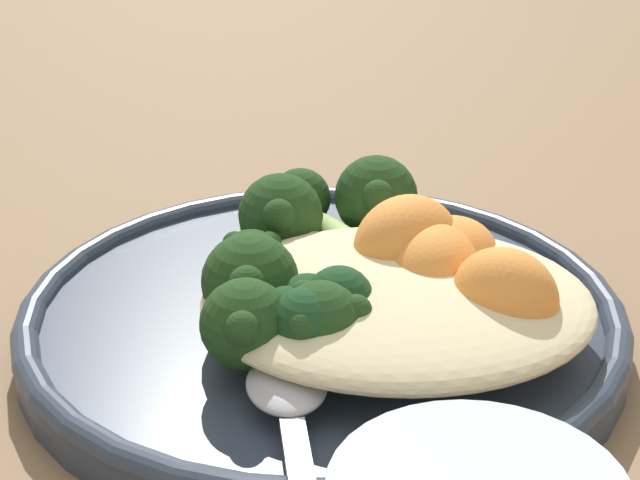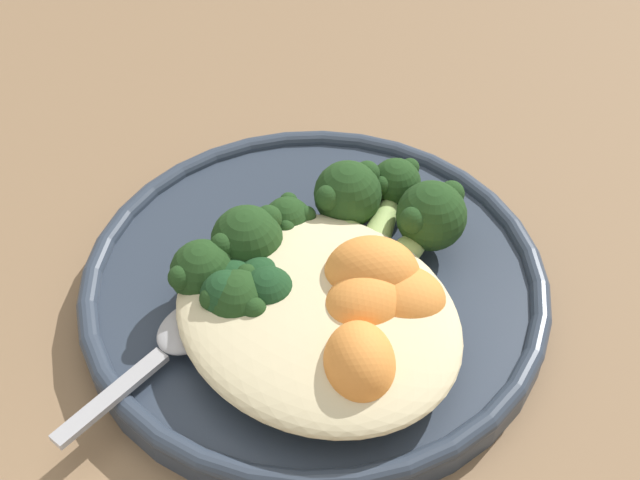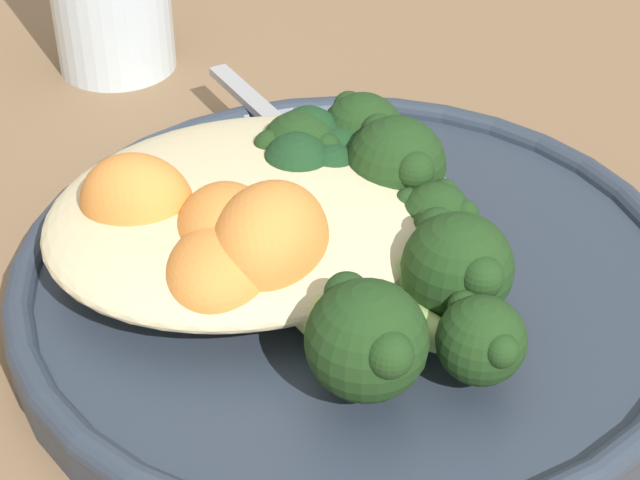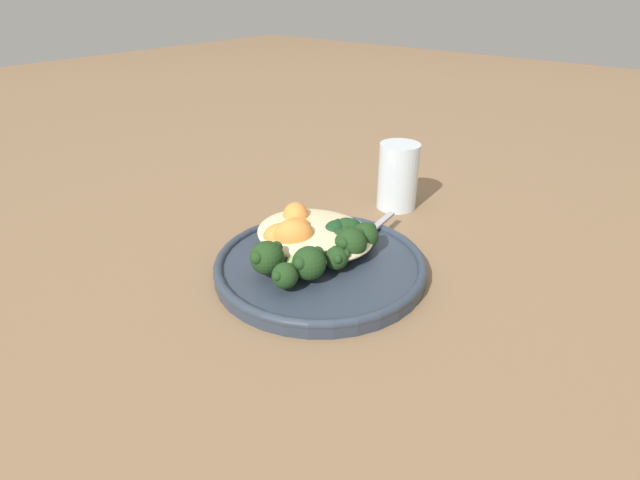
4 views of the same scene
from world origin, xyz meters
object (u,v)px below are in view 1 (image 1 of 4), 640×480
at_px(plate, 322,319).
at_px(broccoli_stalk_1, 325,223).
at_px(broccoli_stalk_5, 275,320).
at_px(broccoli_stalk_0, 380,211).
at_px(broccoli_stalk_2, 308,233).
at_px(kale_tuft, 316,317).
at_px(sweet_potato_chunk_0, 406,245).
at_px(spoon, 289,400).
at_px(quinoa_mound, 397,301).
at_px(broccoli_stalk_3, 298,271).
at_px(sweet_potato_chunk_3, 505,298).
at_px(sweet_potato_chunk_2, 433,268).
at_px(broccoli_stalk_4, 274,284).
at_px(broccoli_stalk_6, 331,321).
at_px(sweet_potato_chunk_1, 445,255).

xyz_separation_m(plate, broccoli_stalk_1, (-0.00, -0.05, 0.02)).
bearing_deg(broccoli_stalk_5, broccoli_stalk_0, -150.82).
bearing_deg(plate, broccoli_stalk_2, -78.61).
bearing_deg(kale_tuft, broccoli_stalk_2, -86.65).
height_order(sweet_potato_chunk_0, spoon, sweet_potato_chunk_0).
height_order(broccoli_stalk_1, kale_tuft, kale_tuft).
xyz_separation_m(quinoa_mound, broccoli_stalk_3, (0.04, -0.03, -0.00)).
bearing_deg(sweet_potato_chunk_3, broccoli_stalk_2, -41.07).
distance_m(sweet_potato_chunk_2, kale_tuft, 0.06).
bearing_deg(kale_tuft, sweet_potato_chunk_2, -142.13).
bearing_deg(sweet_potato_chunk_2, quinoa_mound, 49.34).
xyz_separation_m(broccoli_stalk_2, broccoli_stalk_3, (0.00, 0.03, -0.00)).
relative_size(broccoli_stalk_2, broccoli_stalk_3, 0.96).
xyz_separation_m(broccoli_stalk_5, sweet_potato_chunk_0, (-0.06, -0.05, 0.01)).
xyz_separation_m(broccoli_stalk_4, kale_tuft, (-0.02, 0.03, -0.00)).
bearing_deg(sweet_potato_chunk_2, broccoli_stalk_6, 43.01).
bearing_deg(spoon, broccoli_stalk_4, 179.96).
relative_size(sweet_potato_chunk_1, spoon, 0.45).
height_order(quinoa_mound, sweet_potato_chunk_3, sweet_potato_chunk_3).
distance_m(broccoli_stalk_2, broccoli_stalk_6, 0.08).
distance_m(quinoa_mound, broccoli_stalk_2, 0.07).
xyz_separation_m(quinoa_mound, spoon, (0.04, 0.06, -0.01)).
distance_m(plate, sweet_potato_chunk_0, 0.05).
bearing_deg(sweet_potato_chunk_1, sweet_potato_chunk_2, 68.46).
xyz_separation_m(broccoli_stalk_5, kale_tuft, (-0.02, -0.00, 0.00)).
height_order(broccoli_stalk_0, sweet_potato_chunk_2, broccoli_stalk_0).
distance_m(broccoli_stalk_4, sweet_potato_chunk_0, 0.06).
height_order(broccoli_stalk_4, sweet_potato_chunk_3, same).
distance_m(broccoli_stalk_0, sweet_potato_chunk_0, 0.05).
height_order(broccoli_stalk_4, sweet_potato_chunk_1, broccoli_stalk_4).
distance_m(broccoli_stalk_6, sweet_potato_chunk_1, 0.08).
distance_m(broccoli_stalk_0, kale_tuft, 0.11).
bearing_deg(broccoli_stalk_4, sweet_potato_chunk_3, 155.71).
xyz_separation_m(broccoli_stalk_5, sweet_potato_chunk_3, (-0.09, -0.01, 0.01)).
height_order(sweet_potato_chunk_3, spoon, sweet_potato_chunk_3).
relative_size(sweet_potato_chunk_2, spoon, 0.42).
relative_size(broccoli_stalk_6, sweet_potato_chunk_0, 1.43).
xyz_separation_m(broccoli_stalk_6, sweet_potato_chunk_0, (-0.03, -0.06, 0.01)).
bearing_deg(broccoli_stalk_2, sweet_potato_chunk_3, -177.92).
relative_size(plate, broccoli_stalk_2, 2.67).
relative_size(quinoa_mound, sweet_potato_chunk_1, 3.14).
distance_m(broccoli_stalk_3, kale_tuft, 0.05).
distance_m(broccoli_stalk_0, broccoli_stalk_6, 0.11).
relative_size(broccoli_stalk_5, broccoli_stalk_6, 1.24).
bearing_deg(kale_tuft, broccoli_stalk_6, 155.67).
bearing_deg(sweet_potato_chunk_3, spoon, 29.76).
bearing_deg(broccoli_stalk_6, sweet_potato_chunk_1, 176.16).
bearing_deg(sweet_potato_chunk_2, sweet_potato_chunk_0, -55.27).
bearing_deg(broccoli_stalk_4, sweet_potato_chunk_1, -172.01).
bearing_deg(broccoli_stalk_1, broccoli_stalk_2, 130.64).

